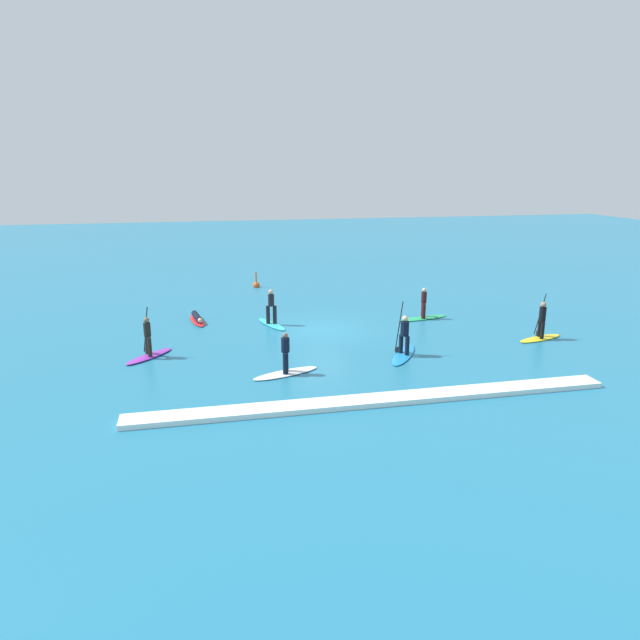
{
  "coord_description": "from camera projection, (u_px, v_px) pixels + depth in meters",
  "views": [
    {
      "loc": [
        -5.69,
        -26.3,
        7.73
      ],
      "look_at": [
        0.0,
        0.0,
        0.5
      ],
      "focal_mm": 32.06,
      "sensor_mm": 36.0,
      "label": 1
    }
  ],
  "objects": [
    {
      "name": "surfer_on_yellow_board",
      "position": [
        541.0,
        329.0,
        26.38
      ],
      "size": [
        2.65,
        1.39,
        2.17
      ],
      "rotation": [
        0.0,
        0.0,
        0.3
      ],
      "color": "yellow",
      "rests_on": "ground_plane"
    },
    {
      "name": "wave_crest",
      "position": [
        377.0,
        400.0,
        19.34
      ],
      "size": [
        16.72,
        0.9,
        0.18
      ],
      "primitive_type": "cube",
      "color": "white",
      "rests_on": "ground_plane"
    },
    {
      "name": "surfer_on_purple_board",
      "position": [
        149.0,
        348.0,
        23.85
      ],
      "size": [
        2.13,
        2.3,
        2.15
      ],
      "rotation": [
        0.0,
        0.0,
        0.85
      ],
      "color": "purple",
      "rests_on": "ground_plane"
    },
    {
      "name": "surfer_on_green_board",
      "position": [
        423.0,
        312.0,
        29.98
      ],
      "size": [
        3.0,
        1.34,
        1.65
      ],
      "rotation": [
        0.0,
        0.0,
        0.22
      ],
      "color": "#23B266",
      "rests_on": "ground_plane"
    },
    {
      "name": "surfer_on_red_board",
      "position": [
        197.0,
        319.0,
        29.48
      ],
      "size": [
        1.05,
        2.65,
        0.4
      ],
      "rotation": [
        0.0,
        0.0,
        4.89
      ],
      "color": "red",
      "rests_on": "ground_plane"
    },
    {
      "name": "marker_buoy",
      "position": [
        256.0,
        285.0,
        37.9
      ],
      "size": [
        0.46,
        0.46,
        1.14
      ],
      "color": "#E55119",
      "rests_on": "ground_plane"
    },
    {
      "name": "surfer_on_teal_board",
      "position": [
        271.0,
        315.0,
        28.73
      ],
      "size": [
        1.44,
        2.75,
        1.83
      ],
      "rotation": [
        0.0,
        0.0,
        5.04
      ],
      "color": "#33C6CC",
      "rests_on": "ground_plane"
    },
    {
      "name": "surfer_on_blue_board",
      "position": [
        404.0,
        345.0,
        24.06
      ],
      "size": [
        2.2,
        2.89,
        2.33
      ],
      "rotation": [
        0.0,
        0.0,
        1.0
      ],
      "color": "#1E8CD1",
      "rests_on": "ground_plane"
    },
    {
      "name": "ground_plane",
      "position": [
        320.0,
        330.0,
        28.0
      ],
      "size": [
        120.0,
        120.0,
        0.0
      ],
      "primitive_type": "plane",
      "color": "teal",
      "rests_on": "ground"
    },
    {
      "name": "surfer_on_white_board",
      "position": [
        286.0,
        364.0,
        21.92
      ],
      "size": [
        2.85,
        1.61,
        1.66
      ],
      "rotation": [
        0.0,
        0.0,
        3.48
      ],
      "color": "white",
      "rests_on": "ground_plane"
    }
  ]
}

